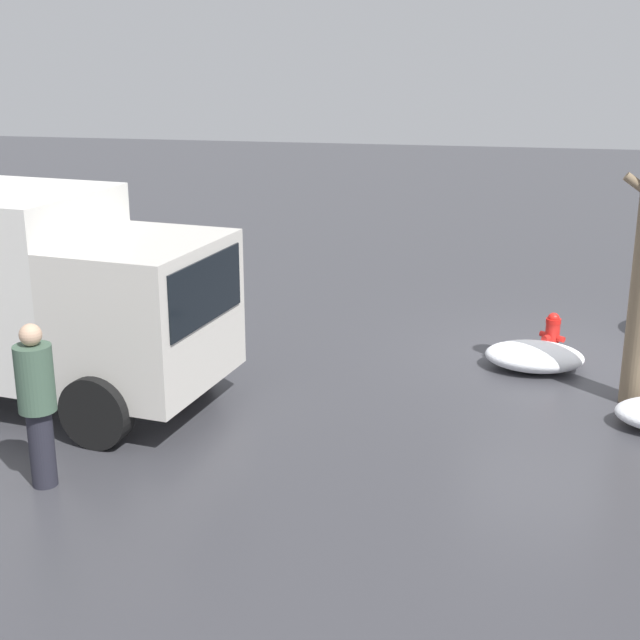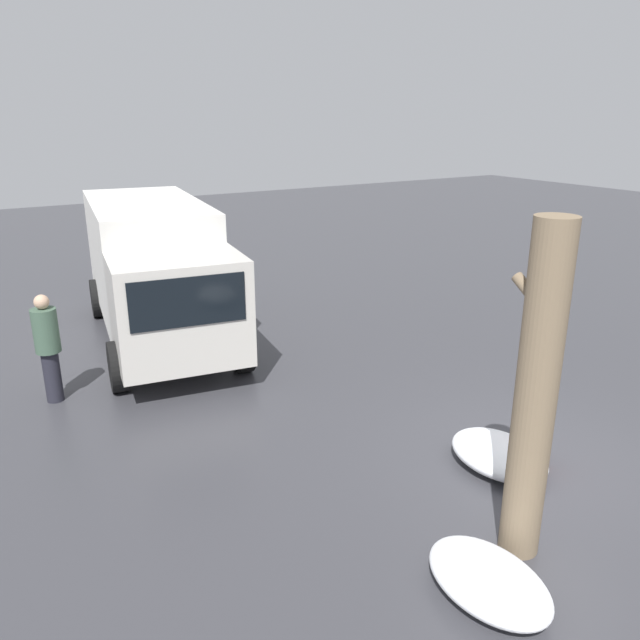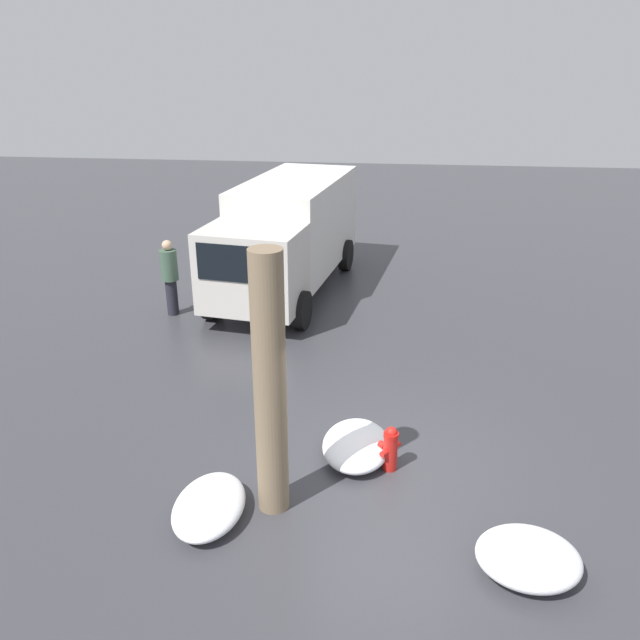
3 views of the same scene
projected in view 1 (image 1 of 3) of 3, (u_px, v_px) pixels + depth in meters
The scene contains 4 objects.
ground_plane at pixel (550, 358), 13.77m from camera, with size 60.00×60.00×0.00m, color #38383D.
fire_hydrant at pixel (552, 335), 13.65m from camera, with size 0.39×0.36×0.73m.
pedestrian at pixel (37, 399), 9.52m from camera, with size 0.41×0.41×1.86m.
snow_pile_by_hydrant at pixel (534, 356), 13.26m from camera, with size 1.45×1.06×0.39m.
Camera 1 is at (0.91, 13.42, 4.65)m, focal length 50.00 mm.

